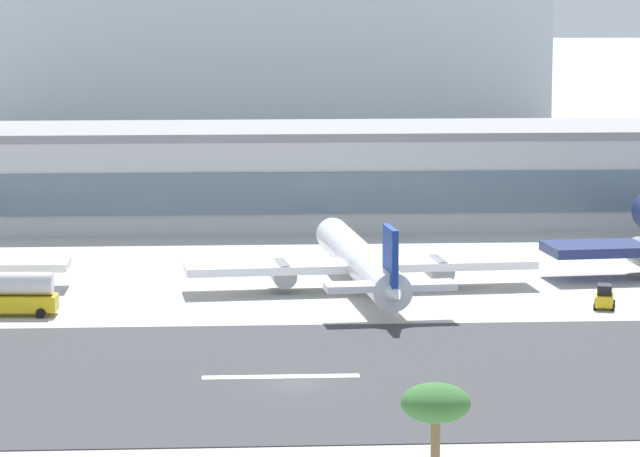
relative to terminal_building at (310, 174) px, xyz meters
name	(u,v)px	position (x,y,z in m)	size (l,w,h in m)	color
ground_plane	(298,385)	(-5.64, -85.85, -5.92)	(1400.00, 1400.00, 0.00)	#B2AFA8
runway_strip	(297,377)	(-5.64, -83.42, -5.88)	(800.00, 38.91, 0.08)	#38383A
runway_centreline_dash_4	(281,377)	(-6.86, -83.42, -5.84)	(12.00, 1.20, 0.01)	white
terminal_building	(310,174)	(0.00, 0.00, 0.00)	(177.61, 21.11, 11.84)	#B7BABC
distant_hotel_block	(265,13)	(-1.34, 137.12, 16.64)	(109.47, 38.04, 45.13)	#A8B2BC
airliner_navy_tail_gate_1	(362,264)	(2.44, -47.51, -3.26)	(34.52, 39.98, 8.35)	white
service_fuel_truck_0	(9,293)	(-30.27, -57.72, -3.89)	(8.63, 3.27, 3.95)	gold
service_baggage_tug_1	(605,297)	(23.88, -57.70, -4.88)	(2.55, 3.50, 2.20)	gold
palm_tree_0	(436,411)	(-0.98, -129.10, 3.13)	(3.49, 3.49, 10.41)	brown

